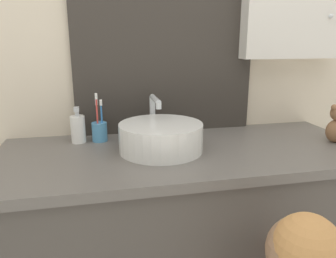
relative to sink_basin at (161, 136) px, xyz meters
The scene contains 5 objects.
wall_back 0.46m from the sink_basin, 66.10° to the left, with size 3.20×0.18×2.50m.
vanity_counter 0.51m from the sink_basin, ahead, with size 1.43×0.59×0.89m.
sink_basin is the anchor object (origin of this frame).
toothbrush_holder 0.28m from the sink_basin, 142.78° to the left, with size 0.06×0.06×0.20m.
soap_dispenser 0.35m from the sink_basin, 151.26° to the left, with size 0.06×0.06×0.15m.
Camera 1 is at (-0.33, -0.84, 1.30)m, focal length 35.00 mm.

